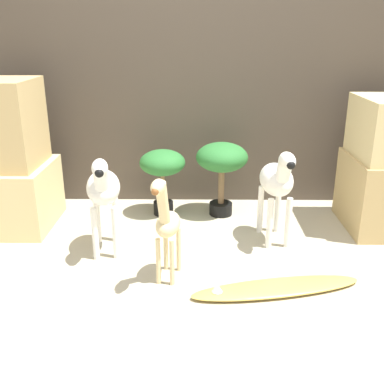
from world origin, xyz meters
name	(u,v)px	position (x,y,z in m)	size (l,w,h in m)	color
ground_plane	(199,281)	(0.00, 0.00, 0.00)	(14.00, 14.00, 0.00)	#B2A88E
wall_back	(199,66)	(0.00, 1.37, 1.10)	(6.40, 0.08, 2.20)	#473D33
rock_pillar_left	(7,163)	(-1.37, 0.79, 0.48)	(0.59, 0.62, 1.06)	#DBC184
zebra_right	(277,181)	(0.52, 0.54, 0.43)	(0.25, 0.48, 0.67)	white
zebra_left	(103,189)	(-0.60, 0.37, 0.43)	(0.26, 0.48, 0.67)	white
giraffe_figurine	(166,221)	(-0.18, 0.02, 0.37)	(0.17, 0.38, 0.66)	beige
potted_palm_front	(162,167)	(-0.28, 1.01, 0.38)	(0.35, 0.35, 0.52)	black
potted_palm_back	(222,162)	(0.17, 1.01, 0.43)	(0.39, 0.39, 0.57)	black
surfboard	(275,288)	(0.42, -0.10, 0.02)	(0.99, 0.38, 0.09)	gold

